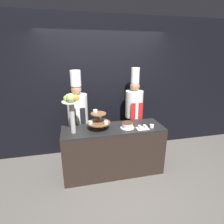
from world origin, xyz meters
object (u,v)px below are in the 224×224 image
at_px(cake_round, 127,125).
at_px(cup_white, 152,126).
at_px(cake_square_tray, 143,127).
at_px(fruit_pedestal, 72,106).
at_px(chef_left, 78,115).
at_px(chef_center_left, 134,111).
at_px(tiered_stand, 98,121).

relative_size(cake_round, cup_white, 3.42).
xyz_separation_m(cup_white, cake_square_tray, (-0.17, -0.00, -0.01)).
distance_m(cake_round, cake_square_tray, 0.26).
relative_size(cake_round, cake_square_tray, 1.16).
bearing_deg(cake_square_tray, cake_round, 160.15).
height_order(fruit_pedestal, chef_left, chef_left).
relative_size(fruit_pedestal, chef_center_left, 0.36).
relative_size(fruit_pedestal, chef_left, 0.36).
height_order(cake_round, cup_white, cake_round).
xyz_separation_m(tiered_stand, chef_center_left, (0.81, 0.53, -0.05)).
distance_m(cake_square_tray, chef_center_left, 0.69).
bearing_deg(cake_round, tiered_stand, 173.63).
bearing_deg(chef_left, cup_white, -28.91).
bearing_deg(chef_center_left, cake_round, -118.69).
xyz_separation_m(tiered_stand, chef_left, (-0.32, 0.53, -0.06)).
distance_m(fruit_pedestal, chef_center_left, 1.40).
height_order(cake_square_tray, chef_center_left, chef_center_left).
distance_m(tiered_stand, chef_center_left, 0.97).
relative_size(tiered_stand, chef_center_left, 0.21).
bearing_deg(chef_center_left, chef_left, -180.00).
bearing_deg(chef_left, cake_round, -36.14).
bearing_deg(tiered_stand, cake_square_tray, -11.01).
relative_size(fruit_pedestal, cake_square_tray, 3.20).
xyz_separation_m(fruit_pedestal, cup_white, (1.31, -0.07, -0.43)).
distance_m(tiered_stand, chef_left, 0.62).
height_order(chef_left, chef_center_left, chef_center_left).
relative_size(tiered_stand, cake_square_tray, 1.88).
xyz_separation_m(tiered_stand, cup_white, (0.90, -0.14, -0.12)).
relative_size(tiered_stand, cake_round, 1.62).
distance_m(cake_round, chef_center_left, 0.67).
distance_m(cup_white, chef_left, 1.39).
bearing_deg(chef_center_left, fruit_pedestal, -153.93).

